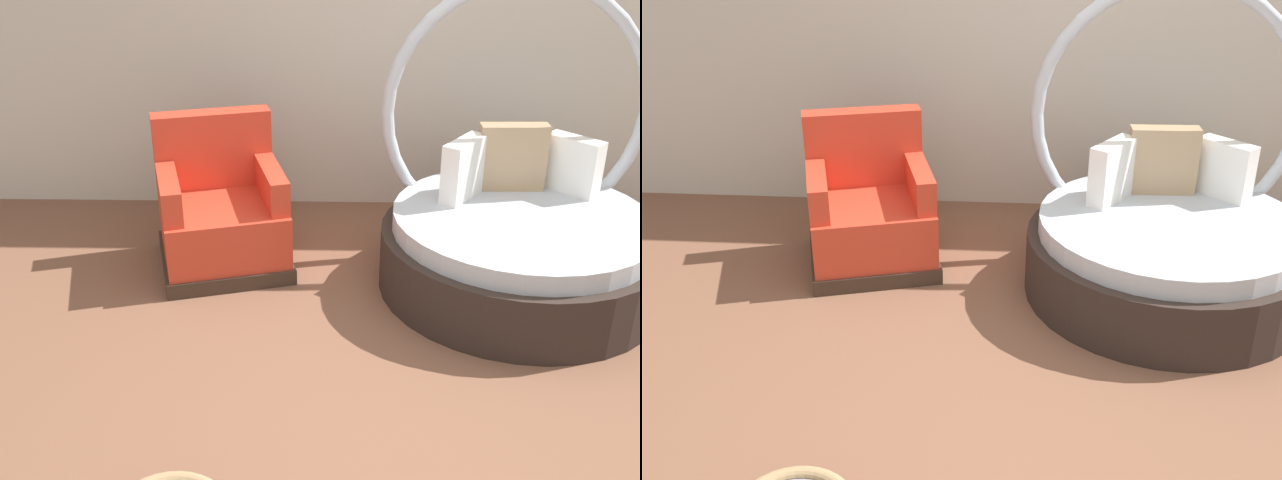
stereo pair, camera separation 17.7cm
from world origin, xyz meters
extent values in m
cube|color=brown|center=(0.00, 0.00, -0.01)|extent=(8.00, 8.00, 0.02)
cube|color=beige|center=(0.00, 2.45, 1.48)|extent=(8.00, 0.12, 2.97)
cylinder|color=#2D231E|center=(0.83, 1.08, 0.19)|extent=(1.68, 1.68, 0.38)
cylinder|color=#B2BCC6|center=(0.83, 1.08, 0.44)|extent=(1.54, 1.54, 0.12)
torus|color=#B2BCC6|center=(0.83, 1.54, 0.98)|extent=(1.67, 0.08, 1.67)
cube|color=white|center=(1.20, 1.43, 0.68)|extent=(0.33, 0.34, 0.35)
cube|color=tan|center=(0.82, 1.47, 0.71)|extent=(0.42, 0.13, 0.42)
cube|color=white|center=(0.50, 1.32, 0.69)|extent=(0.32, 0.37, 0.37)
cube|color=#38281E|center=(-1.01, 1.35, 0.05)|extent=(0.98, 0.98, 0.10)
cube|color=red|center=(-1.01, 1.35, 0.27)|extent=(0.93, 0.93, 0.34)
cube|color=red|center=(-1.09, 1.65, 0.69)|extent=(0.78, 0.36, 0.50)
cube|color=red|center=(-1.32, 1.27, 0.55)|extent=(0.30, 0.69, 0.22)
cube|color=red|center=(-0.70, 1.44, 0.55)|extent=(0.30, 0.69, 0.22)
camera|label=1|loc=(-0.29, -3.04, 2.35)|focal=42.52mm
camera|label=2|loc=(-0.11, -3.03, 2.35)|focal=42.52mm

